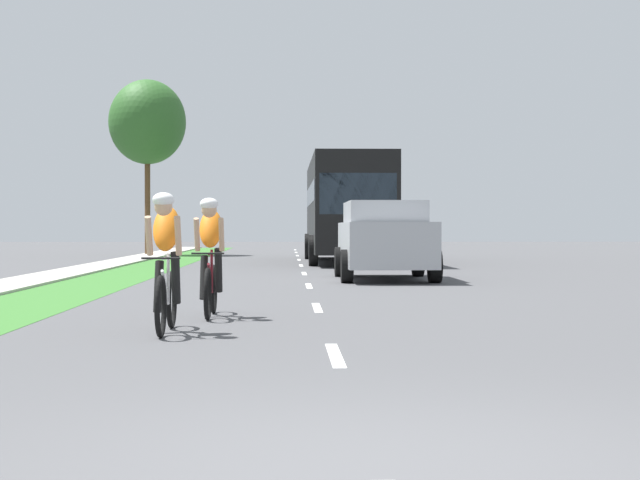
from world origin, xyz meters
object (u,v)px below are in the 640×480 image
(suv_silver, at_px, (384,238))
(street_tree_far, at_px, (147,122))
(cyclist_lead, at_px, (166,261))
(cyclist_trailing, at_px, (211,256))
(bus_black, at_px, (346,205))

(suv_silver, bearing_deg, street_tree_far, 111.57)
(cyclist_lead, xyz_separation_m, street_tree_far, (-4.66, 32.68, 4.93))
(cyclist_trailing, distance_m, street_tree_far, 31.42)
(cyclist_trailing, xyz_separation_m, street_tree_far, (-5.01, 30.63, 4.93))
(cyclist_lead, height_order, bus_black, bus_black)
(bus_black, bearing_deg, suv_silver, -89.17)
(street_tree_far, bearing_deg, suv_silver, -68.43)
(cyclist_lead, bearing_deg, suv_silver, 72.97)
(street_tree_far, bearing_deg, bus_black, -47.95)
(cyclist_lead, distance_m, suv_silver, 12.31)
(suv_silver, bearing_deg, bus_black, 90.83)
(bus_black, relative_size, street_tree_far, 1.53)
(suv_silver, height_order, street_tree_far, street_tree_far)
(bus_black, bearing_deg, cyclist_trailing, -98.11)
(bus_black, height_order, street_tree_far, street_tree_far)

